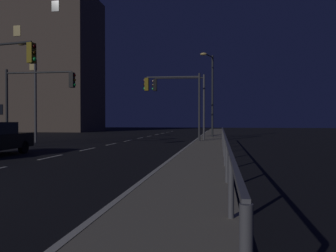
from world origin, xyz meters
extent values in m
plane|color=black|center=(0.00, 17.50, 0.00)|extent=(112.00, 112.00, 0.00)
cube|color=gray|center=(6.70, 17.50, 0.07)|extent=(2.14, 77.00, 0.14)
cube|color=silver|center=(0.00, 9.00, 0.01)|extent=(0.14, 2.00, 0.01)
cube|color=silver|center=(0.00, 13.00, 0.01)|extent=(0.14, 2.00, 0.01)
cube|color=silver|center=(0.00, 17.00, 0.01)|extent=(0.14, 2.00, 0.01)
cube|color=silver|center=(0.00, 21.00, 0.01)|extent=(0.14, 2.00, 0.01)
cube|color=silver|center=(0.00, 25.00, 0.01)|extent=(0.14, 2.00, 0.01)
cube|color=silver|center=(0.00, 29.00, 0.01)|extent=(0.14, 2.00, 0.01)
cube|color=silver|center=(0.00, 33.00, 0.01)|extent=(0.14, 2.00, 0.01)
cube|color=silver|center=(0.00, 37.00, 0.01)|extent=(0.14, 2.00, 0.01)
cube|color=silver|center=(0.00, 41.00, 0.01)|extent=(0.14, 2.00, 0.01)
cube|color=silver|center=(0.00, 45.00, 0.01)|extent=(0.14, 2.00, 0.01)
cube|color=silver|center=(5.37, 22.50, 0.01)|extent=(0.14, 53.00, 0.01)
cylinder|color=black|center=(-2.25, 10.34, 0.32)|extent=(0.26, 0.65, 0.64)
cylinder|color=#4C4C51|center=(6.19, 20.87, 2.70)|extent=(0.16, 0.16, 5.11)
cylinder|color=#38383D|center=(4.27, 20.72, 5.00)|extent=(3.86, 0.41, 0.11)
cube|color=black|center=(2.35, 20.57, 4.48)|extent=(0.31, 0.36, 0.95)
sphere|color=black|center=(2.19, 20.56, 4.78)|extent=(0.20, 0.20, 0.20)
sphere|color=black|center=(2.19, 20.56, 4.48)|extent=(0.20, 0.20, 0.20)
sphere|color=#19D84C|center=(2.19, 20.56, 4.18)|extent=(0.20, 0.20, 0.20)
cube|color=olive|center=(-1.33, 9.63, 4.82)|extent=(0.32, 0.37, 0.95)
sphere|color=black|center=(-1.17, 9.61, 5.12)|extent=(0.20, 0.20, 0.20)
sphere|color=black|center=(-1.17, 9.61, 4.82)|extent=(0.20, 0.20, 0.20)
sphere|color=#19D84C|center=(-1.17, 9.61, 4.52)|extent=(0.20, 0.20, 0.20)
cylinder|color=#38383D|center=(5.93, 19.26, 2.63)|extent=(0.16, 0.16, 4.99)
cylinder|color=#4C4C51|center=(3.98, 19.16, 4.88)|extent=(3.91, 0.32, 0.11)
cube|color=olive|center=(2.03, 19.05, 4.35)|extent=(0.30, 0.35, 0.95)
sphere|color=black|center=(1.87, 19.04, 4.65)|extent=(0.20, 0.20, 0.20)
sphere|color=black|center=(1.87, 19.04, 4.35)|extent=(0.20, 0.20, 0.20)
sphere|color=#19D84C|center=(1.87, 19.04, 4.05)|extent=(0.20, 0.20, 0.20)
cylinder|color=#2D3033|center=(-6.29, 14.60, 2.49)|extent=(0.16, 0.16, 4.98)
cylinder|color=#2D3033|center=(-4.05, 14.66, 4.73)|extent=(4.48, 0.23, 0.11)
cube|color=black|center=(-1.81, 14.72, 4.21)|extent=(0.29, 0.35, 0.95)
sphere|color=black|center=(-1.65, 14.72, 4.51)|extent=(0.20, 0.20, 0.20)
sphere|color=black|center=(-1.65, 14.72, 4.21)|extent=(0.20, 0.20, 0.20)
sphere|color=#19D84C|center=(-1.65, 14.72, 3.91)|extent=(0.20, 0.20, 0.20)
cylinder|color=#2D3033|center=(6.75, 25.00, 3.84)|extent=(0.18, 0.18, 7.41)
cylinder|color=#38383D|center=(6.39, 24.01, 7.40)|extent=(0.80, 2.02, 0.10)
ellipsoid|color=#F9D172|center=(6.04, 23.02, 7.30)|extent=(0.56, 0.36, 0.24)
cylinder|color=#4C4C51|center=(-6.23, 17.77, 3.61)|extent=(0.18, 0.18, 7.22)
cylinder|color=#4C4C51|center=(-6.20, 16.90, 7.07)|extent=(0.17, 1.75, 0.10)
ellipsoid|color=#F9D172|center=(-6.16, 16.03, 6.97)|extent=(0.56, 0.36, 0.24)
cylinder|color=#59595E|center=(7.62, 0.82, 0.61)|extent=(0.09, 0.09, 0.95)
cylinder|color=#59595E|center=(7.62, 3.65, 0.61)|extent=(0.09, 0.09, 0.95)
cylinder|color=#59595E|center=(7.62, 6.47, 0.61)|extent=(0.09, 0.09, 0.95)
cylinder|color=#59595E|center=(7.62, 9.29, 0.61)|extent=(0.09, 0.09, 0.95)
cylinder|color=#59595E|center=(7.62, 12.11, 0.61)|extent=(0.09, 0.09, 0.95)
cylinder|color=#59595E|center=(7.62, 14.94, 0.61)|extent=(0.09, 0.09, 0.95)
cylinder|color=#59595E|center=(7.62, 17.76, 0.61)|extent=(0.09, 0.09, 0.95)
cylinder|color=#59595E|center=(7.62, 20.58, 0.61)|extent=(0.09, 0.09, 0.95)
cube|color=slate|center=(7.62, 9.29, 1.09)|extent=(0.06, 22.58, 0.06)
cube|color=brown|center=(-22.35, 42.56, 10.53)|extent=(20.96, 9.76, 21.07)
cube|color=#EACC7A|center=(-19.02, 37.65, 9.66)|extent=(1.10, 0.06, 1.50)
cube|color=black|center=(-15.55, 37.65, 17.83)|extent=(1.10, 0.06, 1.50)
cube|color=#EACC7A|center=(-21.53, 37.65, 14.63)|extent=(1.10, 0.06, 1.50)
camera|label=1|loc=(7.45, -4.08, 1.62)|focal=33.91mm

